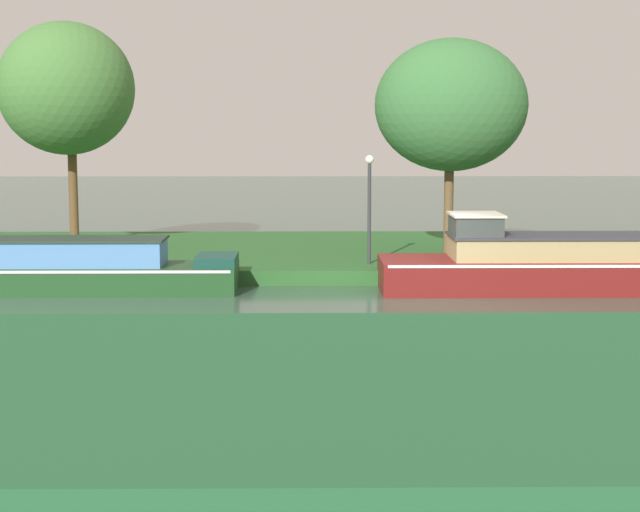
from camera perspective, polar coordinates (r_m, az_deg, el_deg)
ground_plane at (r=24.75m, az=6.19°, el=-2.41°), size 120.00×120.00×0.00m
riverbank_far at (r=31.61m, az=4.69°, el=0.10°), size 72.00×10.00×0.40m
riverbank_near at (r=16.01m, az=10.06°, el=-7.18°), size 72.00×10.00×0.40m
maroon_barge at (r=26.52m, az=13.91°, el=-0.50°), size 9.88×2.32×1.99m
forest_narrowboat at (r=26.44m, az=-14.56°, el=-0.60°), size 8.72×1.92×2.06m
willow_tree_left at (r=32.25m, az=-14.16°, el=9.15°), size 4.17×4.23×6.96m
willow_tree_centre at (r=30.06m, az=7.43°, el=8.45°), size 4.49×3.60×6.33m
lamp_post at (r=27.73m, az=2.81°, el=3.41°), size 0.24×0.24×2.99m
mooring_post_near at (r=27.60m, az=-12.69°, el=0.03°), size 0.14×0.14×0.70m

